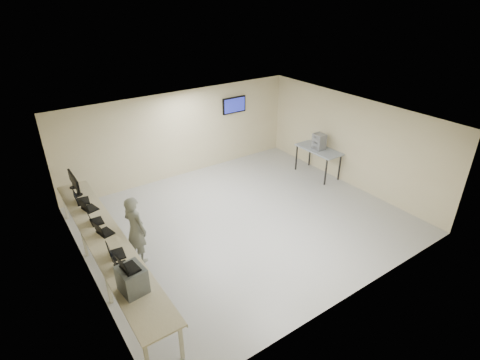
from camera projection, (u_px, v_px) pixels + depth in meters
room at (244, 173)px, 9.55m from camera, size 8.01×7.01×2.81m
workbench at (107, 241)px, 7.95m from camera, size 0.76×6.00×0.90m
equipment_box at (132, 280)px, 6.45m from camera, size 0.46×0.52×0.49m
laptop_on_box at (127, 266)px, 6.28m from camera, size 0.32×0.37×0.27m
laptop_0 at (120, 265)px, 7.05m from camera, size 0.29×0.35×0.26m
laptop_1 at (114, 253)px, 7.37m from camera, size 0.35×0.41×0.29m
laptop_2 at (102, 231)px, 8.03m from camera, size 0.38×0.42×0.29m
laptop_3 at (94, 220)px, 8.41m from camera, size 0.31×0.37×0.28m
laptop_4 at (87, 207)px, 8.90m from camera, size 0.40×0.44×0.30m
laptop_5 at (80, 199)px, 9.21m from camera, size 0.38×0.43×0.31m
monitor_near at (76, 185)px, 9.43m from camera, size 0.21×0.48×0.47m
monitor_far at (72, 178)px, 9.78m from camera, size 0.21×0.47×0.46m
soldier at (136, 230)px, 8.34m from camera, size 0.58×0.70×1.64m
side_table at (319, 151)px, 12.20m from camera, size 0.73×1.56×0.93m
storage_bins at (319, 142)px, 12.04m from camera, size 0.33×0.36×0.52m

